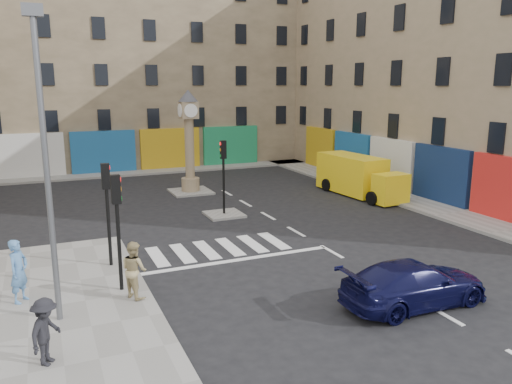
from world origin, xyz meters
TOP-DOWN VIEW (x-y plane):
  - ground at (0.00, 0.00)m, footprint 120.00×120.00m
  - sidewalk_left at (-11.00, -2.00)m, footprint 7.00×16.00m
  - sidewalk_right at (8.70, 10.00)m, footprint 2.60×30.00m
  - sidewalk_far at (-4.00, 22.20)m, footprint 32.00×2.40m
  - island_near at (-2.00, 8.00)m, footprint 1.80×1.80m
  - island_far at (-2.00, 14.00)m, footprint 2.40×2.40m
  - building_right at (15.00, 10.00)m, footprint 10.00×30.00m
  - building_far at (-4.00, 28.00)m, footprint 32.00×10.00m
  - traffic_light_left_near at (-8.30, 0.20)m, footprint 0.28×0.22m
  - traffic_light_left_far at (-8.30, 2.60)m, footprint 0.28×0.22m
  - traffic_light_island at (-2.00, 8.00)m, footprint 0.28×0.22m
  - lamp_post at (-10.20, -1.20)m, footprint 0.50×0.25m
  - clock_pillar at (-2.00, 14.00)m, footprint 1.20×1.20m
  - navy_sedan at (-0.36, -4.16)m, footprint 4.69×1.91m
  - yellow_van at (7.00, 9.32)m, footprint 2.51×6.48m
  - pedestrian_blue at (-11.20, 0.49)m, footprint 0.78×0.84m
  - pedestrian_tan at (-8.00, -0.54)m, footprint 0.96×1.06m
  - pedestrian_dark at (-10.55, -3.51)m, footprint 1.06×1.20m

SIDE VIEW (x-z plane):
  - ground at x=0.00m, z-range 0.00..0.00m
  - island_near at x=-2.00m, z-range 0.00..0.12m
  - island_far at x=-2.00m, z-range 0.00..0.12m
  - sidewalk_left at x=-11.00m, z-range 0.00..0.15m
  - sidewalk_right at x=8.70m, z-range 0.00..0.15m
  - sidewalk_far at x=-4.00m, z-range 0.00..0.15m
  - navy_sedan at x=-0.36m, z-range 0.00..1.36m
  - pedestrian_dark at x=-10.55m, z-range 0.15..1.77m
  - pedestrian_tan at x=-8.00m, z-range 0.15..1.91m
  - pedestrian_blue at x=-11.20m, z-range 0.15..2.08m
  - yellow_van at x=7.00m, z-range -0.01..2.31m
  - traffic_light_island at x=-2.00m, z-range 0.74..4.44m
  - traffic_light_left_near at x=-8.30m, z-range 0.77..4.47m
  - traffic_light_left_far at x=-8.30m, z-range 0.77..4.47m
  - clock_pillar at x=-2.00m, z-range 0.50..6.60m
  - lamp_post at x=-10.20m, z-range 0.64..8.94m
  - building_right at x=15.00m, z-range 0.00..16.00m
  - building_far at x=-4.00m, z-range 0.00..17.00m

